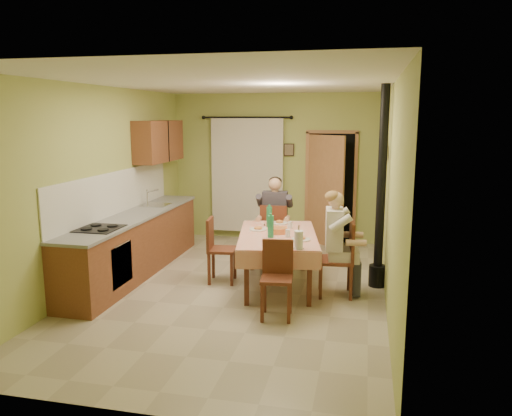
% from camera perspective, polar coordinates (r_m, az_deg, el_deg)
% --- Properties ---
extents(floor, '(4.00, 6.00, 0.01)m').
position_cam_1_polar(floor, '(7.02, -2.20, -9.34)').
color(floor, tan).
rests_on(floor, ground).
extents(room_shell, '(4.04, 6.04, 2.82)m').
position_cam_1_polar(room_shell, '(6.63, -2.31, 5.64)').
color(room_shell, '#A9B35C').
rests_on(room_shell, ground).
extents(kitchen_run, '(0.64, 3.64, 1.56)m').
position_cam_1_polar(kitchen_run, '(7.82, -13.68, -3.86)').
color(kitchen_run, brown).
rests_on(kitchen_run, ground).
extents(upper_cabinets, '(0.35, 1.40, 0.70)m').
position_cam_1_polar(upper_cabinets, '(8.82, -11.03, 7.51)').
color(upper_cabinets, brown).
rests_on(upper_cabinets, room_shell).
extents(curtain, '(1.70, 0.07, 2.22)m').
position_cam_1_polar(curtain, '(9.61, -1.03, 3.81)').
color(curtain, black).
rests_on(curtain, ground).
extents(doorway, '(0.96, 0.52, 2.15)m').
position_cam_1_polar(doorway, '(9.36, 8.26, 2.22)').
color(doorway, black).
rests_on(doorway, ground).
extents(dining_table, '(1.37, 1.94, 0.76)m').
position_cam_1_polar(dining_table, '(7.06, 2.48, -5.96)').
color(dining_table, tan).
rests_on(dining_table, ground).
extents(tableware, '(0.93, 1.59, 0.33)m').
position_cam_1_polar(tableware, '(6.85, 2.69, -2.63)').
color(tableware, white).
rests_on(tableware, dining_table).
extents(chair_far, '(0.46, 0.46, 0.99)m').
position_cam_1_polar(chair_far, '(8.17, 2.11, -4.33)').
color(chair_far, '#562717').
rests_on(chair_far, ground).
extents(chair_near, '(0.41, 0.41, 0.92)m').
position_cam_1_polar(chair_near, '(6.03, 2.37, -9.81)').
color(chair_near, '#562717').
rests_on(chair_near, ground).
extents(chair_right, '(0.50, 0.50, 1.02)m').
position_cam_1_polar(chair_right, '(6.83, 9.18, -7.44)').
color(chair_right, '#562717').
rests_on(chair_right, ground).
extents(chair_left, '(0.43, 0.43, 0.94)m').
position_cam_1_polar(chair_left, '(7.28, -4.00, -6.23)').
color(chair_left, '#562717').
rests_on(chair_left, ground).
extents(man_far, '(0.60, 0.48, 1.39)m').
position_cam_1_polar(man_far, '(8.06, 2.15, -0.25)').
color(man_far, '#38333D').
rests_on(man_far, chair_far).
extents(man_right, '(0.50, 0.61, 1.39)m').
position_cam_1_polar(man_right, '(6.67, 9.20, -2.64)').
color(man_right, beige).
rests_on(man_right, chair_right).
extents(stove_flue, '(0.24, 0.24, 2.80)m').
position_cam_1_polar(stove_flue, '(7.11, 13.99, -0.80)').
color(stove_flue, black).
rests_on(stove_flue, ground).
extents(picture_back, '(0.19, 0.03, 0.23)m').
position_cam_1_polar(picture_back, '(9.48, 3.79, 6.66)').
color(picture_back, black).
rests_on(picture_back, room_shell).
extents(picture_right, '(0.03, 0.31, 0.21)m').
position_cam_1_polar(picture_right, '(7.61, 14.69, 6.16)').
color(picture_right, brown).
rests_on(picture_right, room_shell).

